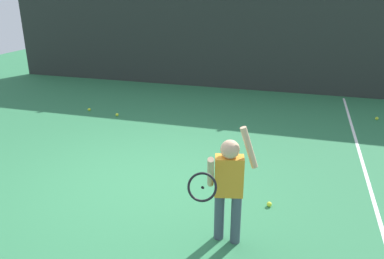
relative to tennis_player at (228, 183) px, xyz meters
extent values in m
plane|color=#2D7247|center=(-1.44, 1.00, -0.73)|extent=(20.00, 20.00, 0.00)
cube|color=white|center=(1.72, 2.00, -0.72)|extent=(0.05, 9.00, 0.00)
cube|color=#282D2B|center=(-1.44, 6.71, 0.79)|extent=(12.73, 0.08, 3.03)
cylinder|color=slate|center=(-7.66, 6.77, 0.86)|extent=(0.09, 0.09, 3.18)
cylinder|color=slate|center=(-3.51, 6.77, 0.86)|extent=(0.09, 0.09, 3.18)
cylinder|color=slate|center=(0.63, 6.77, 0.86)|extent=(0.09, 0.09, 3.18)
cylinder|color=#3F4C59|center=(-0.09, 0.03, -0.44)|extent=(0.11, 0.11, 0.58)
cylinder|color=#3F4C59|center=(0.10, 0.01, -0.44)|extent=(0.11, 0.11, 0.58)
cube|color=orange|center=(0.01, 0.02, 0.07)|extent=(0.33, 0.23, 0.44)
sphere|color=tan|center=(0.01, 0.02, 0.38)|extent=(0.20, 0.20, 0.20)
cylinder|color=tan|center=(0.19, 0.08, 0.39)|extent=(0.22, 0.11, 0.46)
cylinder|color=tan|center=(-0.17, -0.08, 0.14)|extent=(0.13, 0.30, 0.43)
cylinder|color=black|center=(-0.22, -0.22, 0.03)|extent=(0.08, 0.24, 0.15)
torus|color=black|center=(-0.17, -0.43, 0.16)|extent=(0.31, 0.22, 0.26)
sphere|color=#CCE033|center=(-3.93, 3.78, -0.69)|extent=(0.07, 0.07, 0.07)
sphere|color=#CCE033|center=(2.26, 4.93, -0.69)|extent=(0.07, 0.07, 0.07)
sphere|color=#CCE033|center=(0.40, 0.85, -0.69)|extent=(0.07, 0.07, 0.07)
sphere|color=#CCE033|center=(-3.15, 3.61, -0.69)|extent=(0.07, 0.07, 0.07)
camera|label=1|loc=(0.63, -3.52, 1.94)|focal=35.73mm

